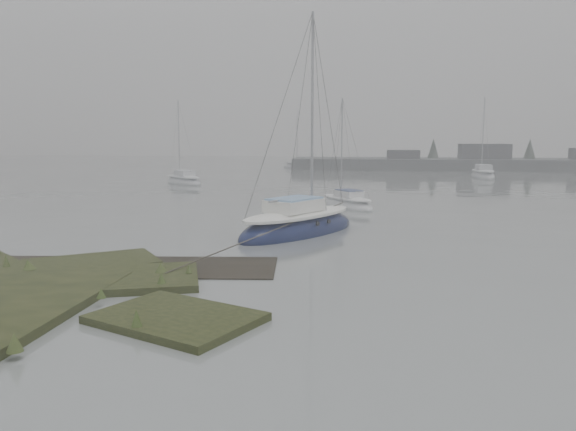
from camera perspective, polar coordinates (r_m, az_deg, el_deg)
The scene contains 7 objects.
ground at distance 42.68m, azimuth 1.15°, elevation 2.42°, with size 160.00×160.00×0.00m, color slate.
far_shoreline at distance 77.49m, azimuth 24.10°, elevation 4.85°, with size 60.00×8.00×4.15m.
sailboat_main at distance 24.17m, azimuth 1.09°, elevation -1.10°, with size 5.78×7.35×10.13m.
sailboat_white at distance 33.22m, azimuth 5.99°, elevation 1.17°, with size 4.08×4.95×6.91m.
sailboat_far_a at distance 50.62m, azimuth -10.55°, elevation 3.44°, with size 5.20×5.35×7.93m.
sailboat_far_b at distance 60.81m, azimuth 19.18°, elevation 3.90°, with size 2.13×6.27×8.81m.
sailboat_far_c at distance 76.12m, azimuth 1.41°, elevation 5.04°, with size 5.89×3.94×7.93m.
Camera 1 is at (4.54, -12.24, 4.12)m, focal length 35.00 mm.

